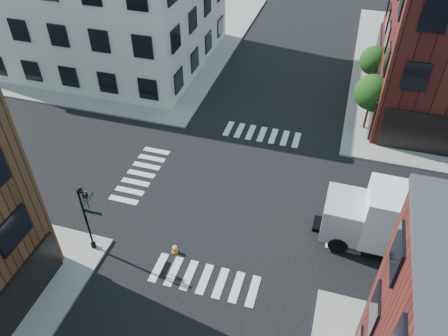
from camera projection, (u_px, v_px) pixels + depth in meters
ground at (238, 194)px, 28.76m from camera, size 120.00×120.00×0.00m
sidewalk_nw at (106, 32)px, 48.67m from camera, size 30.00×30.00×0.15m
tree_near at (373, 94)px, 32.38m from camera, size 2.69×2.69×4.49m
tree_far at (374, 62)px, 36.95m from camera, size 2.43×2.43×4.07m
signal_pole at (87, 213)px, 23.50m from camera, size 1.29×1.24×4.60m
box_truck at (410, 224)px, 23.84m from camera, size 9.13×2.92×4.10m
traffic_cone at (175, 248)px, 24.88m from camera, size 0.45×0.45×0.62m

